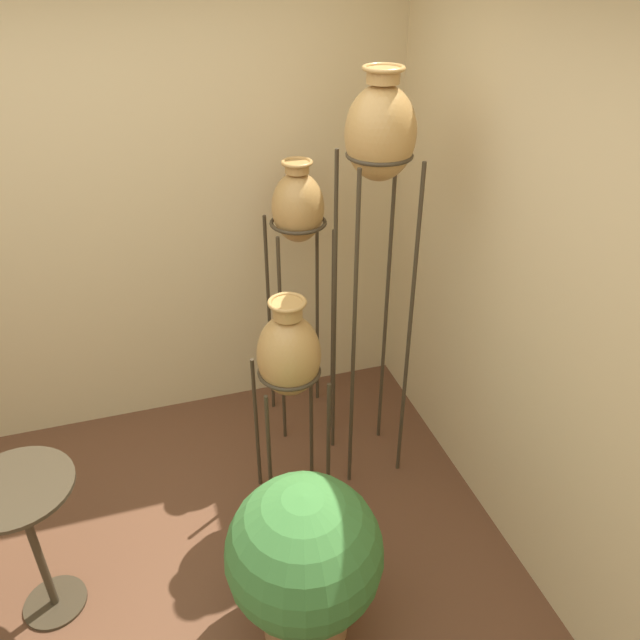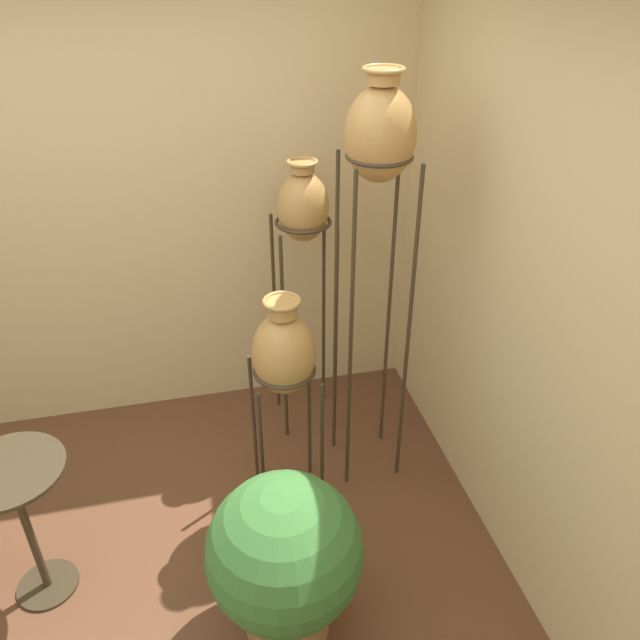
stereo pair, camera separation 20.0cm
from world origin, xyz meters
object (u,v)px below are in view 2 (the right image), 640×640
object	(u,v)px
vase_stand_medium	(303,215)
potted_plant	(285,559)
side_table	(20,505)
vase_stand_short	(284,355)
vase_stand_tall	(380,148)

from	to	relation	value
vase_stand_medium	potted_plant	world-z (taller)	vase_stand_medium
side_table	vase_stand_medium	bearing A→B (deg)	32.96
vase_stand_short	potted_plant	xyz separation A→B (m)	(-0.14, -0.74, -0.48)
vase_stand_medium	side_table	distance (m)	1.89
vase_stand_tall	vase_stand_medium	distance (m)	0.70
vase_stand_medium	potted_plant	size ratio (longest dim) A/B	2.03
vase_stand_tall	side_table	bearing A→B (deg)	-164.31
vase_stand_short	side_table	bearing A→B (deg)	-166.26
side_table	vase_stand_tall	bearing A→B (deg)	15.69
vase_stand_short	potted_plant	distance (m)	0.89
vase_stand_short	side_table	world-z (taller)	vase_stand_short
vase_stand_medium	vase_stand_short	bearing A→B (deg)	-109.91
side_table	potted_plant	bearing A→B (deg)	-22.84
side_table	vase_stand_short	bearing A→B (deg)	13.74
vase_stand_medium	vase_stand_short	distance (m)	0.80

